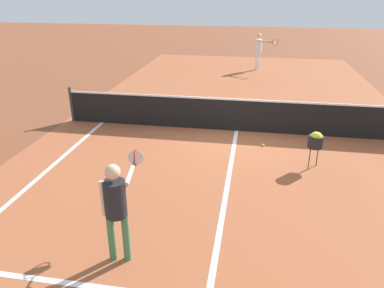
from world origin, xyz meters
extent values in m
plane|color=brown|center=(0.00, 0.00, 0.00)|extent=(60.00, 60.00, 0.00)
cube|color=#9E5433|center=(0.00, 0.00, 0.00)|extent=(10.62, 24.40, 0.00)
cube|color=white|center=(0.00, -3.20, 0.00)|extent=(0.10, 6.40, 0.01)
cylinder|color=#33383D|center=(-5.06, 0.00, 0.54)|extent=(0.09, 0.09, 1.07)
cube|color=black|center=(0.00, 0.00, 0.46)|extent=(10.12, 0.02, 0.91)
cube|color=white|center=(0.00, 0.00, 0.94)|extent=(10.12, 0.03, 0.05)
cylinder|color=#3F7247|center=(-1.54, -5.80, 0.40)|extent=(0.11, 0.11, 0.80)
cylinder|color=#3F7247|center=(-1.32, -5.77, 0.40)|extent=(0.11, 0.11, 0.80)
cylinder|color=black|center=(-1.43, -5.79, 1.08)|extent=(0.32, 0.32, 0.56)
sphere|color=beige|center=(-1.43, -5.79, 1.51)|extent=(0.22, 0.22, 0.22)
cylinder|color=beige|center=(-1.60, -5.81, 1.09)|extent=(0.08, 0.08, 0.54)
cylinder|color=beige|center=(-1.31, -5.49, 1.31)|extent=(0.16, 0.55, 0.08)
cylinder|color=black|center=(-1.36, -5.11, 1.31)|extent=(0.06, 0.22, 0.03)
torus|color=red|center=(-1.40, -4.88, 1.31)|extent=(0.07, 0.28, 0.28)
cylinder|color=silver|center=(-1.40, -4.88, 1.31)|extent=(0.25, 0.04, 0.25)
cylinder|color=white|center=(0.54, 8.77, 0.43)|extent=(0.11, 0.11, 0.87)
cylinder|color=white|center=(0.44, 8.57, 0.43)|extent=(0.11, 0.11, 0.87)
cylinder|color=white|center=(0.49, 8.67, 1.17)|extent=(0.32, 0.32, 0.61)
sphere|color=beige|center=(0.49, 8.67, 1.64)|extent=(0.24, 0.24, 0.24)
cylinder|color=beige|center=(0.57, 8.82, 1.18)|extent=(0.08, 0.08, 0.59)
cylinder|color=beige|center=(0.67, 8.38, 1.43)|extent=(0.56, 0.35, 0.08)
cylinder|color=black|center=(1.02, 8.18, 1.43)|extent=(0.21, 0.13, 0.03)
torus|color=red|center=(1.23, 8.07, 1.43)|extent=(0.26, 0.15, 0.28)
cylinder|color=silver|center=(1.23, 8.07, 1.43)|extent=(0.12, 0.22, 0.25)
cylinder|color=black|center=(1.87, -2.04, 0.64)|extent=(0.34, 0.34, 0.28)
cylinder|color=black|center=(1.76, -2.15, 0.25)|extent=(0.02, 0.02, 0.50)
cylinder|color=black|center=(1.97, -1.94, 0.25)|extent=(0.02, 0.02, 0.50)
sphere|color=#CCE033|center=(1.87, -2.04, 0.73)|extent=(0.29, 0.29, 0.29)
sphere|color=#CCE033|center=(0.75, -1.01, 0.03)|extent=(0.07, 0.07, 0.07)
camera|label=1|loc=(0.42, -10.06, 3.87)|focal=34.53mm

